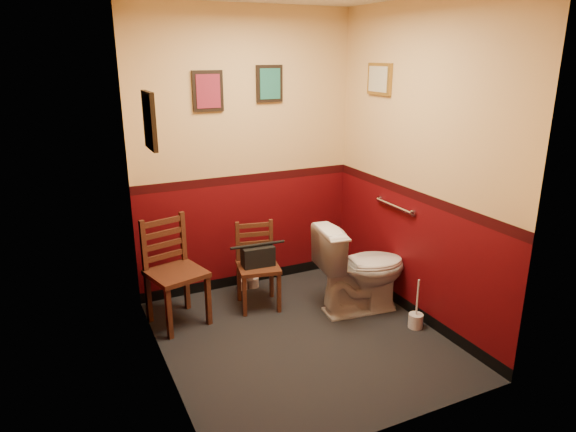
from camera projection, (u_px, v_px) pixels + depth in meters
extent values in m
cube|color=black|center=(301.00, 338.00, 4.29)|extent=(2.20, 2.40, 0.00)
cube|color=#4F060A|center=(245.00, 154.00, 4.91)|extent=(2.20, 0.00, 2.70)
cube|color=#4F060A|center=(400.00, 227.00, 2.85)|extent=(2.20, 0.00, 2.70)
cube|color=#4F060A|center=(156.00, 198.00, 3.43)|extent=(0.00, 2.40, 2.70)
cube|color=#4F060A|center=(418.00, 168.00, 4.33)|extent=(0.00, 2.40, 2.70)
cylinder|color=silver|center=(394.00, 206.00, 4.65)|extent=(0.03, 0.50, 0.03)
cylinder|color=silver|center=(413.00, 213.00, 4.45)|extent=(0.02, 0.06, 0.06)
cylinder|color=silver|center=(380.00, 199.00, 4.88)|extent=(0.02, 0.06, 0.06)
cube|color=black|center=(208.00, 91.00, 4.57)|extent=(0.28, 0.03, 0.36)
cube|color=maroon|center=(208.00, 91.00, 4.56)|extent=(0.22, 0.01, 0.30)
cube|color=black|center=(269.00, 84.00, 4.80)|extent=(0.26, 0.03, 0.34)
cube|color=#216A5D|center=(270.00, 84.00, 4.79)|extent=(0.20, 0.01, 0.28)
cube|color=black|center=(149.00, 121.00, 3.37)|extent=(0.03, 0.30, 0.38)
cube|color=#C2B898|center=(152.00, 121.00, 3.38)|extent=(0.01, 0.24, 0.31)
cube|color=olive|center=(380.00, 79.00, 4.63)|extent=(0.03, 0.34, 0.28)
cube|color=#C2B898|center=(378.00, 79.00, 4.62)|extent=(0.01, 0.28, 0.22)
imported|color=white|center=(361.00, 269.00, 4.65)|extent=(0.88, 0.56, 0.82)
cylinder|color=silver|center=(416.00, 321.00, 4.44)|extent=(0.13, 0.13, 0.13)
cylinder|color=silver|center=(417.00, 299.00, 4.38)|extent=(0.02, 0.02, 0.36)
cube|color=#5B2D1B|center=(176.00, 274.00, 4.40)|extent=(0.54, 0.54, 0.04)
cube|color=#5B2D1B|center=(169.00, 313.00, 4.21)|extent=(0.05, 0.05, 0.47)
cube|color=#5B2D1B|center=(148.00, 297.00, 4.49)|extent=(0.05, 0.05, 0.47)
cube|color=#5B2D1B|center=(208.00, 299.00, 4.45)|extent=(0.05, 0.05, 0.47)
cube|color=#5B2D1B|center=(187.00, 285.00, 4.72)|extent=(0.05, 0.05, 0.47)
cube|color=#5B2D1B|center=(144.00, 247.00, 4.35)|extent=(0.05, 0.05, 0.47)
cube|color=#5B2D1B|center=(183.00, 237.00, 4.58)|extent=(0.05, 0.05, 0.47)
cube|color=#5B2D1B|center=(165.00, 256.00, 4.51)|extent=(0.35, 0.12, 0.05)
cube|color=#5B2D1B|center=(164.00, 245.00, 4.47)|extent=(0.35, 0.12, 0.05)
cube|color=#5B2D1B|center=(163.00, 233.00, 4.44)|extent=(0.35, 0.12, 0.05)
cube|color=#5B2D1B|center=(162.00, 222.00, 4.41)|extent=(0.35, 0.12, 0.05)
cube|color=#5B2D1B|center=(258.00, 267.00, 4.71)|extent=(0.43, 0.43, 0.04)
cube|color=#5B2D1B|center=(245.00, 296.00, 4.59)|extent=(0.04, 0.04, 0.40)
cube|color=#5B2D1B|center=(239.00, 281.00, 4.88)|extent=(0.04, 0.04, 0.40)
cube|color=#5B2D1B|center=(279.00, 292.00, 4.66)|extent=(0.04, 0.04, 0.40)
cube|color=#5B2D1B|center=(271.00, 278.00, 4.96)|extent=(0.04, 0.04, 0.40)
cube|color=#5B2D1B|center=(238.00, 242.00, 4.77)|extent=(0.04, 0.04, 0.40)
cube|color=#5B2D1B|center=(271.00, 239.00, 4.84)|extent=(0.04, 0.04, 0.40)
cube|color=#5B2D1B|center=(255.00, 252.00, 4.84)|extent=(0.30, 0.08, 0.04)
cube|color=#5B2D1B|center=(254.00, 243.00, 4.81)|extent=(0.30, 0.08, 0.04)
cube|color=#5B2D1B|center=(254.00, 234.00, 4.78)|extent=(0.30, 0.08, 0.04)
cube|color=#5B2D1B|center=(254.00, 225.00, 4.76)|extent=(0.30, 0.08, 0.04)
cube|color=black|center=(258.00, 256.00, 4.68)|extent=(0.30, 0.16, 0.18)
cylinder|color=black|center=(258.00, 245.00, 4.65)|extent=(0.26, 0.04, 0.03)
cylinder|color=silver|center=(242.00, 284.00, 5.17)|extent=(0.11, 0.11, 0.10)
cylinder|color=silver|center=(253.00, 282.00, 5.22)|extent=(0.11, 0.11, 0.10)
cylinder|color=silver|center=(248.00, 275.00, 5.15)|extent=(0.11, 0.11, 0.10)
cylinder|color=silver|center=(249.00, 266.00, 5.11)|extent=(0.11, 0.11, 0.10)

